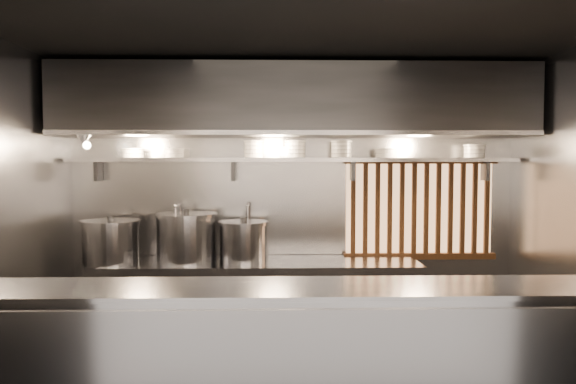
{
  "coord_description": "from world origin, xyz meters",
  "views": [
    {
      "loc": [
        -0.19,
        -4.25,
        1.88
      ],
      "look_at": [
        -0.07,
        0.55,
        1.6
      ],
      "focal_mm": 35.0,
      "sensor_mm": 36.0,
      "label": 1
    }
  ],
  "objects_px": {
    "stock_pot_left": "(111,241)",
    "heat_lamp": "(84,139)",
    "pendant_bulb": "(284,151)",
    "stock_pot_mid": "(186,237)",
    "stock_pot_right": "(244,241)"
  },
  "relations": [
    {
      "from": "stock_pot_left",
      "to": "stock_pot_right",
      "type": "height_order",
      "value": "stock_pot_left"
    },
    {
      "from": "heat_lamp",
      "to": "stock_pot_right",
      "type": "xyz_separation_m",
      "value": [
        1.41,
        0.31,
        -0.97
      ]
    },
    {
      "from": "heat_lamp",
      "to": "stock_pot_right",
      "type": "relative_size",
      "value": 0.63
    },
    {
      "from": "heat_lamp",
      "to": "stock_pot_left",
      "type": "height_order",
      "value": "heat_lamp"
    },
    {
      "from": "heat_lamp",
      "to": "pendant_bulb",
      "type": "height_order",
      "value": "heat_lamp"
    },
    {
      "from": "stock_pot_mid",
      "to": "stock_pot_right",
      "type": "relative_size",
      "value": 1.19
    },
    {
      "from": "stock_pot_mid",
      "to": "pendant_bulb",
      "type": "bearing_deg",
      "value": 3.19
    },
    {
      "from": "pendant_bulb",
      "to": "stock_pot_mid",
      "type": "bearing_deg",
      "value": -176.81
    },
    {
      "from": "stock_pot_left",
      "to": "heat_lamp",
      "type": "bearing_deg",
      "value": -121.49
    },
    {
      "from": "pendant_bulb",
      "to": "stock_pot_mid",
      "type": "height_order",
      "value": "pendant_bulb"
    },
    {
      "from": "heat_lamp",
      "to": "stock_pot_left",
      "type": "bearing_deg",
      "value": 58.51
    },
    {
      "from": "pendant_bulb",
      "to": "stock_pot_right",
      "type": "bearing_deg",
      "value": -173.65
    },
    {
      "from": "stock_pot_left",
      "to": "stock_pot_mid",
      "type": "distance_m",
      "value": 0.71
    },
    {
      "from": "heat_lamp",
      "to": "stock_pot_right",
      "type": "distance_m",
      "value": 1.74
    },
    {
      "from": "pendant_bulb",
      "to": "stock_pot_right",
      "type": "distance_m",
      "value": 0.95
    }
  ]
}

